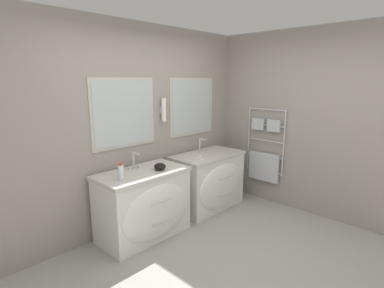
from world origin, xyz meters
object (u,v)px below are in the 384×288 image
Objects in this scene: vanity_left at (145,204)px; vanity_right at (209,181)px; amenity_bowl at (160,167)px; toiletry_bottle at (121,172)px.

vanity_right is at bearing 0.00° from vanity_left.
amenity_bowl reaches higher than vanity_right.
vanity_left is at bearing 180.00° from vanity_right.
toiletry_bottle reaches higher than vanity_left.
amenity_bowl is (0.54, -0.02, -0.05)m from toiletry_bottle.
toiletry_bottle reaches higher than amenity_bowl.
toiletry_bottle is 0.54m from amenity_bowl.
amenity_bowl is at bearing -22.23° from vanity_left.
vanity_right is 5.64× the size of toiletry_bottle.
amenity_bowl is at bearing -1.66° from toiletry_bottle.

